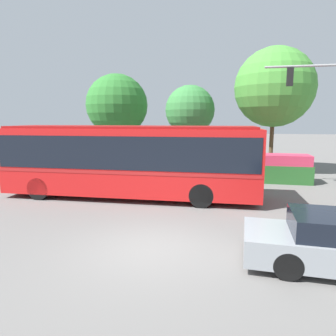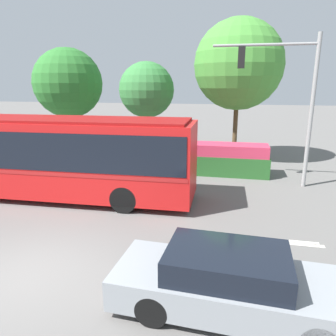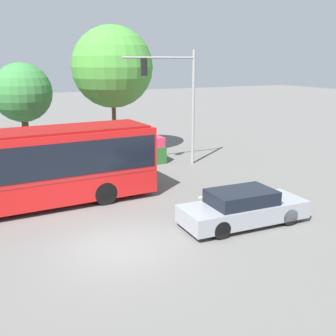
# 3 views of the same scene
# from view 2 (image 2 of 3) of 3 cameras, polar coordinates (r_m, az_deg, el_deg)

# --- Properties ---
(ground_plane) EXTENTS (140.00, 140.00, 0.00)m
(ground_plane) POSITION_cam_2_polar(r_m,az_deg,el_deg) (8.96, -24.17, -17.11)
(ground_plane) COLOR slate
(city_bus) EXTENTS (11.61, 2.95, 3.27)m
(city_bus) POSITION_cam_2_polar(r_m,az_deg,el_deg) (13.65, -20.16, 2.59)
(city_bus) COLOR red
(city_bus) RESTS_ON ground
(sedan_foreground) EXTENTS (4.94, 2.05, 1.35)m
(sedan_foreground) POSITION_cam_2_polar(r_m,az_deg,el_deg) (6.95, 11.24, -19.62)
(sedan_foreground) COLOR gray
(sedan_foreground) RESTS_ON ground
(traffic_light_pole) EXTENTS (4.43, 0.24, 6.61)m
(traffic_light_pole) POSITION_cam_2_polar(r_m,az_deg,el_deg) (15.03, 21.11, 12.82)
(traffic_light_pole) COLOR gray
(traffic_light_pole) RESTS_ON ground
(flowering_hedge) EXTENTS (7.55, 1.45, 1.59)m
(flowering_hedge) POSITION_cam_2_polar(r_m,az_deg,el_deg) (16.75, 4.85, 1.82)
(flowering_hedge) COLOR #286028
(flowering_hedge) RESTS_ON ground
(street_tree_left) EXTENTS (4.59, 4.59, 6.90)m
(street_tree_left) POSITION_cam_2_polar(r_m,az_deg,el_deg) (23.01, -17.55, 14.33)
(street_tree_left) COLOR brown
(street_tree_left) RESTS_ON ground
(street_tree_centre) EXTENTS (3.46, 3.46, 5.93)m
(street_tree_centre) POSITION_cam_2_polar(r_m,az_deg,el_deg) (20.52, -3.87, 13.78)
(street_tree_centre) COLOR brown
(street_tree_centre) RESTS_ON ground
(street_tree_right) EXTENTS (5.16, 5.16, 8.21)m
(street_tree_right) POSITION_cam_2_polar(r_m,az_deg,el_deg) (19.64, 12.58, 17.65)
(street_tree_right) COLOR brown
(street_tree_right) RESTS_ON ground
(lane_stripe_near) EXTENTS (2.40, 0.16, 0.01)m
(lane_stripe_near) POSITION_cam_2_polar(r_m,az_deg,el_deg) (10.31, 18.97, -12.14)
(lane_stripe_near) COLOR silver
(lane_stripe_near) RESTS_ON ground
(lane_stripe_mid) EXTENTS (2.40, 0.16, 0.01)m
(lane_stripe_mid) POSITION_cam_2_polar(r_m,az_deg,el_deg) (10.21, 19.73, -12.51)
(lane_stripe_mid) COLOR silver
(lane_stripe_mid) RESTS_ON ground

